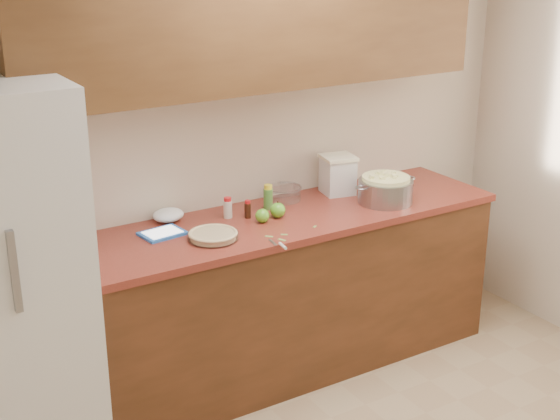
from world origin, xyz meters
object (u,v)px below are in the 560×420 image
flour_canister (338,174)px  pie (213,235)px  tablet (162,233)px  colander (385,190)px

flour_canister → pie: bearing=-164.1°
pie → tablet: 0.27m
flour_canister → tablet: 1.15m
tablet → flour_canister: bearing=-3.6°
colander → tablet: size_ratio=1.75×
pie → flour_canister: flour_canister is taller
pie → tablet: bearing=134.9°
tablet → pie: bearing=-52.6°
pie → flour_canister: bearing=15.9°
colander → tablet: (-1.28, 0.19, -0.07)m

